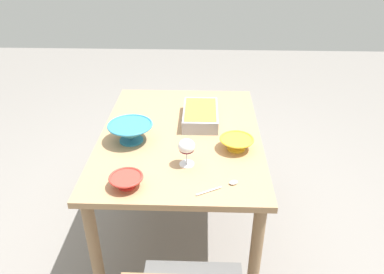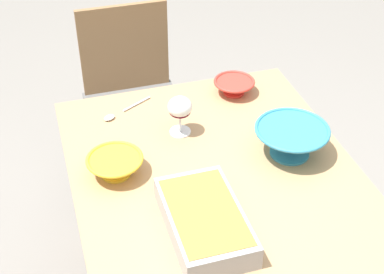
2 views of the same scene
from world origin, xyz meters
The scene contains 8 objects.
dining_table centered at (0.00, 0.00, 0.65)m, with size 1.26×0.93×0.74m.
chair centered at (1.00, 0.10, 0.49)m, with size 0.46×0.44×0.89m.
wine_glass centered at (0.31, 0.05, 0.84)m, with size 0.09×0.09×0.15m.
casserole_dish centered at (-0.17, 0.11, 0.79)m, with size 0.36×0.21×0.08m.
mixing_bowl centered at (0.16, 0.31, 0.78)m, with size 0.19×0.19×0.07m.
small_bowl centered at (0.09, -0.27, 0.80)m, with size 0.25×0.25×0.11m.
serving_bowl centered at (0.50, -0.22, 0.78)m, with size 0.16×0.16×0.06m.
serving_spoon centered at (0.49, 0.24, 0.75)m, with size 0.12×0.20×0.01m.
Camera 2 is at (-1.27, 0.48, 1.96)m, focal length 53.52 mm.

